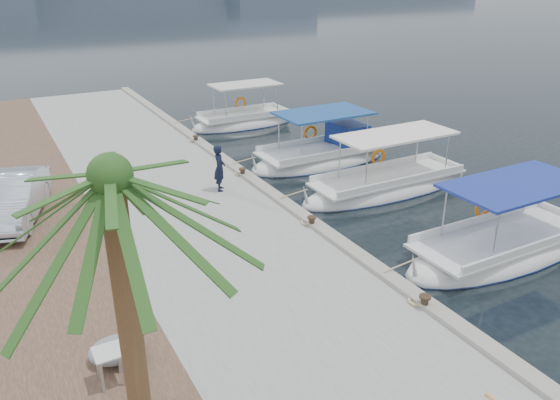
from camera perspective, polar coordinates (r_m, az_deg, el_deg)
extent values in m
plane|color=black|center=(16.20, 7.15, -6.10)|extent=(400.00, 400.00, 0.00)
cube|color=gray|center=(18.83, -9.26, -1.03)|extent=(6.00, 40.00, 0.50)
cube|color=gray|center=(19.71, -1.73, 1.37)|extent=(0.44, 40.00, 0.12)
cube|color=#4F362A|center=(18.02, -24.36, -4.09)|extent=(4.00, 40.00, 0.50)
ellipsoid|color=white|center=(17.60, 22.15, -5.07)|extent=(7.16, 2.45, 1.30)
ellipsoid|color=navy|center=(17.61, 22.14, -5.13)|extent=(7.20, 2.50, 0.22)
cube|color=white|center=(17.39, 22.39, -3.62)|extent=(5.87, 2.11, 0.08)
cube|color=navy|center=(16.90, 23.61, 1.51)|extent=(4.30, 2.26, 0.08)
cylinder|color=silver|center=(15.38, 21.56, -3.66)|extent=(0.05, 0.05, 1.60)
torus|color=orange|center=(18.08, 20.43, -0.71)|extent=(0.68, 0.12, 0.68)
ellipsoid|color=white|center=(21.23, 11.13, 1.09)|extent=(7.57, 2.17, 1.30)
ellipsoid|color=navy|center=(21.24, 11.13, 1.04)|extent=(7.61, 2.21, 0.22)
cube|color=white|center=(21.06, 11.24, 2.35)|extent=(6.21, 1.86, 0.08)
cube|color=white|center=(20.66, 12.00, 6.69)|extent=(4.54, 1.99, 0.08)
cylinder|color=silver|center=(19.17, 9.01, 2.98)|extent=(0.05, 0.05, 1.60)
torus|color=orange|center=(21.83, 10.23, 4.43)|extent=(0.68, 0.12, 0.68)
ellipsoid|color=white|center=(23.95, 4.07, 4.03)|extent=(6.50, 2.57, 1.30)
ellipsoid|color=navy|center=(23.96, 4.07, 3.99)|extent=(6.53, 2.62, 0.22)
cube|color=white|center=(23.79, 4.10, 5.17)|extent=(5.33, 2.21, 0.08)
cube|color=#1B488B|center=(23.43, 4.56, 9.04)|extent=(3.90, 2.37, 0.08)
cylinder|color=silver|center=(22.03, 2.30, 5.92)|extent=(0.05, 0.05, 1.60)
torus|color=orange|center=(24.80, 3.19, 7.03)|extent=(0.68, 0.12, 0.68)
cube|color=navy|center=(24.43, 7.05, 6.88)|extent=(1.20, 1.80, 1.00)
ellipsoid|color=white|center=(29.81, -3.81, 7.88)|extent=(5.98, 2.11, 1.30)
ellipsoid|color=navy|center=(29.81, -3.81, 7.84)|extent=(6.01, 2.15, 0.22)
cube|color=white|center=(29.68, -3.84, 8.81)|extent=(4.90, 1.81, 0.08)
cube|color=silver|center=(29.38, -3.65, 11.95)|extent=(3.59, 1.94, 0.08)
cylinder|color=silver|center=(28.25, -5.69, 9.69)|extent=(0.05, 0.05, 1.60)
torus|color=orange|center=(30.58, -4.16, 10.10)|extent=(0.68, 0.12, 0.68)
cylinder|color=black|center=(13.41, 14.86, -10.28)|extent=(0.18, 0.18, 0.30)
cylinder|color=black|center=(13.33, 14.93, -9.75)|extent=(0.28, 0.28, 0.05)
cylinder|color=black|center=(16.82, 3.33, -2.29)|extent=(0.18, 0.18, 0.30)
cylinder|color=black|center=(16.76, 3.34, -1.83)|extent=(0.28, 0.28, 0.05)
cylinder|color=black|center=(20.89, -3.94, 2.87)|extent=(0.18, 0.18, 0.30)
cylinder|color=black|center=(20.84, -3.95, 3.26)|extent=(0.28, 0.28, 0.05)
cylinder|color=black|center=(25.29, -8.79, 6.28)|extent=(0.18, 0.18, 0.30)
cylinder|color=black|center=(25.25, -8.81, 6.61)|extent=(0.28, 0.28, 0.05)
imported|color=black|center=(19.43, -6.34, 3.34)|extent=(0.60, 0.71, 1.66)
cylinder|color=brown|center=(8.12, -15.16, -14.58)|extent=(0.34, 0.34, 5.00)
imported|color=silver|center=(18.99, -26.22, 0.16)|extent=(2.78, 4.62, 1.44)
ellipsoid|color=gray|center=(11.98, -16.80, -14.75)|extent=(1.10, 0.90, 0.40)
cylinder|color=silver|center=(11.15, -18.09, -17.19)|extent=(0.06, 0.06, 0.70)
cylinder|color=silver|center=(11.19, -16.01, -16.72)|extent=(0.06, 0.06, 0.70)
cylinder|color=silver|center=(11.47, -18.52, -15.99)|extent=(0.06, 0.06, 0.70)
cylinder|color=silver|center=(11.51, -16.51, -15.54)|extent=(0.06, 0.06, 0.70)
cube|color=white|center=(11.11, -17.51, -14.89)|extent=(0.55, 0.55, 0.03)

